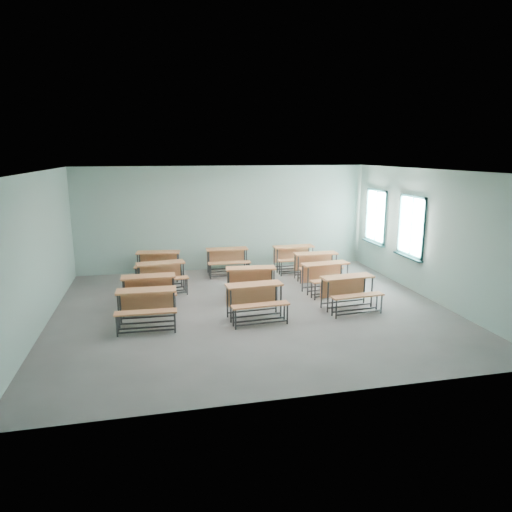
{
  "coord_description": "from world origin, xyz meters",
  "views": [
    {
      "loc": [
        -2.12,
        -9.91,
        3.58
      ],
      "look_at": [
        0.36,
        1.2,
        1.0
      ],
      "focal_mm": 32.0,
      "sensor_mm": 36.0,
      "label": 1
    }
  ],
  "objects_px": {
    "desk_unit_r1c1": "(251,278)",
    "desk_unit_r2c2": "(317,262)",
    "desk_unit_r0c2": "(349,288)",
    "desk_unit_r2c0": "(162,273)",
    "desk_unit_r3c2": "(295,255)",
    "desk_unit_r1c2": "(327,273)",
    "desk_unit_r0c1": "(256,296)",
    "desk_unit_r3c1": "(228,257)",
    "desk_unit_r3c0": "(158,261)",
    "desk_unit_r0c0": "(147,303)",
    "desk_unit_r1c0": "(149,287)"
  },
  "relations": [
    {
      "from": "desk_unit_r1c1",
      "to": "desk_unit_r2c2",
      "type": "xyz_separation_m",
      "value": [
        2.19,
        1.26,
        0.0
      ]
    },
    {
      "from": "desk_unit_r0c2",
      "to": "desk_unit_r2c0",
      "type": "bearing_deg",
      "value": 146.21
    },
    {
      "from": "desk_unit_r3c2",
      "to": "desk_unit_r2c0",
      "type": "bearing_deg",
      "value": -163.03
    },
    {
      "from": "desk_unit_r1c2",
      "to": "desk_unit_r2c2",
      "type": "xyz_separation_m",
      "value": [
        0.16,
        1.22,
        0.0
      ]
    },
    {
      "from": "desk_unit_r1c1",
      "to": "desk_unit_r3c2",
      "type": "height_order",
      "value": "same"
    },
    {
      "from": "desk_unit_r0c1",
      "to": "desk_unit_r1c1",
      "type": "distance_m",
      "value": 1.47
    },
    {
      "from": "desk_unit_r0c1",
      "to": "desk_unit_r1c2",
      "type": "distance_m",
      "value": 2.69
    },
    {
      "from": "desk_unit_r0c1",
      "to": "desk_unit_r3c1",
      "type": "bearing_deg",
      "value": 86.31
    },
    {
      "from": "desk_unit_r0c1",
      "to": "desk_unit_r1c2",
      "type": "bearing_deg",
      "value": 30.16
    },
    {
      "from": "desk_unit_r0c2",
      "to": "desk_unit_r2c0",
      "type": "height_order",
      "value": "same"
    },
    {
      "from": "desk_unit_r3c0",
      "to": "desk_unit_r0c0",
      "type": "bearing_deg",
      "value": -86.92
    },
    {
      "from": "desk_unit_r2c0",
      "to": "desk_unit_r3c0",
      "type": "height_order",
      "value": "same"
    },
    {
      "from": "desk_unit_r0c2",
      "to": "desk_unit_r3c2",
      "type": "xyz_separation_m",
      "value": [
        -0.19,
        3.66,
        0.0
      ]
    },
    {
      "from": "desk_unit_r1c1",
      "to": "desk_unit_r2c2",
      "type": "height_order",
      "value": "same"
    },
    {
      "from": "desk_unit_r0c2",
      "to": "desk_unit_r3c1",
      "type": "relative_size",
      "value": 1.05
    },
    {
      "from": "desk_unit_r3c0",
      "to": "desk_unit_r3c1",
      "type": "bearing_deg",
      "value": 8.17
    },
    {
      "from": "desk_unit_r2c0",
      "to": "desk_unit_r2c2",
      "type": "distance_m",
      "value": 4.37
    },
    {
      "from": "desk_unit_r1c1",
      "to": "desk_unit_r1c2",
      "type": "xyz_separation_m",
      "value": [
        2.03,
        0.04,
        0.0
      ]
    },
    {
      "from": "desk_unit_r1c1",
      "to": "desk_unit_r3c2",
      "type": "relative_size",
      "value": 1.05
    },
    {
      "from": "desk_unit_r1c1",
      "to": "desk_unit_r3c1",
      "type": "bearing_deg",
      "value": 100.47
    },
    {
      "from": "desk_unit_r0c1",
      "to": "desk_unit_r3c2",
      "type": "height_order",
      "value": "same"
    },
    {
      "from": "desk_unit_r0c2",
      "to": "desk_unit_r0c0",
      "type": "bearing_deg",
      "value": 176.13
    },
    {
      "from": "desk_unit_r2c2",
      "to": "desk_unit_r3c1",
      "type": "distance_m",
      "value": 2.68
    },
    {
      "from": "desk_unit_r1c1",
      "to": "desk_unit_r3c1",
      "type": "distance_m",
      "value": 2.46
    },
    {
      "from": "desk_unit_r0c0",
      "to": "desk_unit_r3c1",
      "type": "height_order",
      "value": "same"
    },
    {
      "from": "desk_unit_r0c0",
      "to": "desk_unit_r3c1",
      "type": "relative_size",
      "value": 1.02
    },
    {
      "from": "desk_unit_r2c0",
      "to": "desk_unit_r1c0",
      "type": "bearing_deg",
      "value": -111.26
    },
    {
      "from": "desk_unit_r1c0",
      "to": "desk_unit_r1c1",
      "type": "height_order",
      "value": "same"
    },
    {
      "from": "desk_unit_r1c0",
      "to": "desk_unit_r2c2",
      "type": "bearing_deg",
      "value": 17.49
    },
    {
      "from": "desk_unit_r0c1",
      "to": "desk_unit_r1c1",
      "type": "xyz_separation_m",
      "value": [
        0.21,
        1.46,
        0.0
      ]
    },
    {
      "from": "desk_unit_r0c1",
      "to": "desk_unit_r0c2",
      "type": "relative_size",
      "value": 0.99
    },
    {
      "from": "desk_unit_r0c2",
      "to": "desk_unit_r3c1",
      "type": "xyz_separation_m",
      "value": [
        -2.26,
        3.75,
        0.0
      ]
    },
    {
      "from": "desk_unit_r2c2",
      "to": "desk_unit_r3c1",
      "type": "bearing_deg",
      "value": 154.49
    },
    {
      "from": "desk_unit_r0c0",
      "to": "desk_unit_r3c0",
      "type": "distance_m",
      "value": 3.81
    },
    {
      "from": "desk_unit_r0c0",
      "to": "desk_unit_r0c2",
      "type": "xyz_separation_m",
      "value": [
        4.59,
        0.08,
        0.0
      ]
    },
    {
      "from": "desk_unit_r1c0",
      "to": "desk_unit_r3c2",
      "type": "xyz_separation_m",
      "value": [
        4.36,
        2.61,
        0.0
      ]
    },
    {
      "from": "desk_unit_r1c2",
      "to": "desk_unit_r3c2",
      "type": "bearing_deg",
      "value": 87.91
    },
    {
      "from": "desk_unit_r1c2",
      "to": "desk_unit_r3c2",
      "type": "distance_m",
      "value": 2.32
    },
    {
      "from": "desk_unit_r0c1",
      "to": "desk_unit_r0c2",
      "type": "bearing_deg",
      "value": 0.32
    },
    {
      "from": "desk_unit_r1c0",
      "to": "desk_unit_r2c2",
      "type": "distance_m",
      "value": 4.92
    },
    {
      "from": "desk_unit_r2c2",
      "to": "desk_unit_r3c0",
      "type": "height_order",
      "value": "same"
    },
    {
      "from": "desk_unit_r1c1",
      "to": "desk_unit_r3c1",
      "type": "relative_size",
      "value": 1.05
    },
    {
      "from": "desk_unit_r0c0",
      "to": "desk_unit_r1c0",
      "type": "height_order",
      "value": "same"
    },
    {
      "from": "desk_unit_r3c1",
      "to": "desk_unit_r3c0",
      "type": "bearing_deg",
      "value": -178.48
    },
    {
      "from": "desk_unit_r1c1",
      "to": "desk_unit_r3c0",
      "type": "height_order",
      "value": "same"
    },
    {
      "from": "desk_unit_r0c2",
      "to": "desk_unit_r1c1",
      "type": "distance_m",
      "value": 2.43
    },
    {
      "from": "desk_unit_r3c0",
      "to": "desk_unit_r3c1",
      "type": "relative_size",
      "value": 1.07
    },
    {
      "from": "desk_unit_r1c2",
      "to": "desk_unit_r1c1",
      "type": "bearing_deg",
      "value": 175.02
    },
    {
      "from": "desk_unit_r2c0",
      "to": "desk_unit_r3c0",
      "type": "bearing_deg",
      "value": 85.48
    },
    {
      "from": "desk_unit_r1c1",
      "to": "desk_unit_r3c1",
      "type": "height_order",
      "value": "same"
    }
  ]
}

